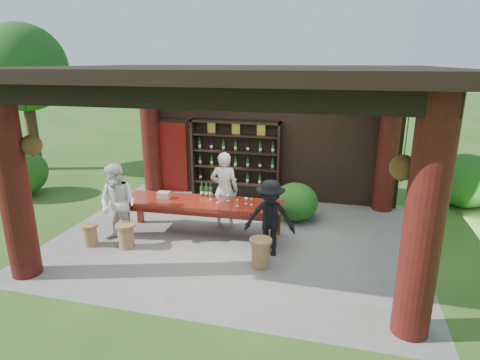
% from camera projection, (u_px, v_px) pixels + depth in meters
% --- Properties ---
extents(ground, '(90.00, 90.00, 0.00)m').
position_uv_depth(ground, '(235.00, 237.00, 8.55)').
color(ground, '#2D5119').
rests_on(ground, ground).
extents(pavilion, '(7.50, 6.00, 3.60)m').
position_uv_depth(pavilion, '(240.00, 135.00, 8.34)').
color(pavilion, slate).
rests_on(pavilion, ground).
extents(wine_shelf, '(2.41, 0.37, 2.12)m').
position_uv_depth(wine_shelf, '(236.00, 160.00, 10.68)').
color(wine_shelf, black).
rests_on(wine_shelf, ground).
extents(tasting_table, '(3.46, 1.05, 0.75)m').
position_uv_depth(tasting_table, '(202.00, 206.00, 8.52)').
color(tasting_table, '#62120E').
rests_on(tasting_table, ground).
extents(stool_near_left, '(0.38, 0.38, 0.50)m').
position_uv_depth(stool_near_left, '(126.00, 235.00, 7.99)').
color(stool_near_left, brown).
rests_on(stool_near_left, ground).
extents(stool_near_right, '(0.41, 0.41, 0.54)m').
position_uv_depth(stool_near_right, '(261.00, 252.00, 7.23)').
color(stool_near_right, brown).
rests_on(stool_near_right, ground).
extents(stool_far_left, '(0.35, 0.35, 0.46)m').
position_uv_depth(stool_far_left, '(90.00, 234.00, 8.10)').
color(stool_far_left, brown).
rests_on(stool_far_left, ground).
extents(host, '(0.64, 0.43, 1.71)m').
position_uv_depth(host, '(224.00, 190.00, 8.90)').
color(host, beige).
rests_on(host, ground).
extents(guest_woman, '(0.84, 0.67, 1.65)m').
position_uv_depth(guest_woman, '(118.00, 204.00, 8.11)').
color(guest_woman, silver).
rests_on(guest_woman, ground).
extents(guest_man, '(1.02, 0.66, 1.50)m').
position_uv_depth(guest_man, '(270.00, 218.00, 7.57)').
color(guest_man, black).
rests_on(guest_man, ground).
extents(table_bottles, '(0.30, 0.11, 0.31)m').
position_uv_depth(table_bottles, '(206.00, 190.00, 8.74)').
color(table_bottles, '#194C1E').
rests_on(table_bottles, tasting_table).
extents(table_glasses, '(0.99, 0.34, 0.15)m').
position_uv_depth(table_glasses, '(232.00, 199.00, 8.36)').
color(table_glasses, silver).
rests_on(table_glasses, tasting_table).
extents(napkin_basket, '(0.27, 0.19, 0.14)m').
position_uv_depth(napkin_basket, '(164.00, 195.00, 8.65)').
color(napkin_basket, '#BF6672').
rests_on(napkin_basket, tasting_table).
extents(shrubs, '(14.89, 7.68, 1.36)m').
position_uv_depth(shrubs, '(336.00, 212.00, 8.39)').
color(shrubs, '#194C14').
rests_on(shrubs, ground).
extents(trees, '(20.43, 9.24, 4.80)m').
position_uv_depth(trees, '(407.00, 73.00, 8.30)').
color(trees, '#3F2819').
rests_on(trees, ground).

